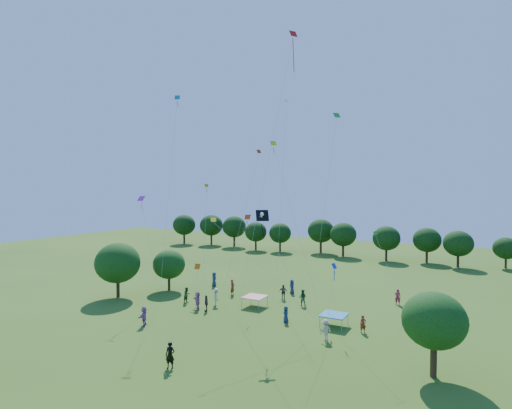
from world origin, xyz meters
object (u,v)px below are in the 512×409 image
(near_tree_west, at_px, (118,263))
(near_tree_east, at_px, (434,320))
(near_tree_north, at_px, (169,264))
(pirate_kite, at_px, (263,217))
(tent_red_stripe, at_px, (255,297))
(man_in_black, at_px, (170,355))
(red_high_kite, at_px, (283,90))
(tent_blue, at_px, (334,315))

(near_tree_west, height_order, near_tree_east, near_tree_west)
(near_tree_north, xyz_separation_m, pirate_kite, (16.89, -7.49, 6.79))
(tent_red_stripe, bearing_deg, near_tree_east, -25.08)
(near_tree_north, xyz_separation_m, man_in_black, (14.48, -16.76, -2.27))
(near_tree_north, xyz_separation_m, red_high_kite, (17.13, -4.00, 18.31))
(near_tree_east, xyz_separation_m, tent_red_stripe, (-17.94, 8.39, -2.72))
(near_tree_north, bearing_deg, near_tree_west, -118.59)
(man_in_black, bearing_deg, near_tree_north, 113.44)
(near_tree_west, xyz_separation_m, red_high_kite, (20.06, 1.38, 17.52))
(near_tree_west, xyz_separation_m, pirate_kite, (19.82, -2.11, 6.00))
(tent_red_stripe, xyz_separation_m, pirate_kite, (4.27, -6.36, 8.94))
(near_tree_north, height_order, tent_red_stripe, near_tree_north)
(tent_red_stripe, bearing_deg, tent_blue, -12.11)
(near_tree_east, relative_size, tent_red_stripe, 2.55)
(near_tree_east, distance_m, tent_red_stripe, 19.99)
(near_tree_north, height_order, man_in_black, near_tree_north)
(tent_blue, xyz_separation_m, pirate_kite, (-4.96, -4.38, 8.94))
(tent_red_stripe, relative_size, tent_blue, 1.00)
(near_tree_north, relative_size, near_tree_east, 0.88)
(tent_red_stripe, distance_m, man_in_black, 15.73)
(red_high_kite, bearing_deg, near_tree_west, -176.07)
(near_tree_west, xyz_separation_m, near_tree_north, (2.93, 5.38, -0.79))
(tent_red_stripe, distance_m, tent_blue, 9.43)
(near_tree_east, distance_m, red_high_kite, 22.92)
(near_tree_east, height_order, tent_red_stripe, near_tree_east)
(near_tree_west, xyz_separation_m, tent_blue, (24.77, 2.27, -2.94))
(near_tree_north, bearing_deg, red_high_kite, -13.14)
(tent_red_stripe, bearing_deg, pirate_kite, -56.13)
(pirate_kite, xyz_separation_m, red_high_kite, (0.25, 3.49, 11.52))
(near_tree_west, relative_size, near_tree_north, 1.26)
(near_tree_north, bearing_deg, tent_blue, -8.11)
(tent_blue, distance_m, pirate_kite, 11.12)
(near_tree_north, height_order, red_high_kite, red_high_kite)
(tent_red_stripe, bearing_deg, near_tree_north, 174.87)
(near_tree_north, relative_size, pirate_kite, 0.53)
(tent_red_stripe, bearing_deg, near_tree_west, -164.73)
(pirate_kite, bearing_deg, red_high_kite, 85.97)
(near_tree_north, xyz_separation_m, near_tree_east, (30.56, -9.53, 0.57))
(pirate_kite, distance_m, red_high_kite, 12.04)
(near_tree_east, height_order, man_in_black, near_tree_east)
(near_tree_north, relative_size, tent_red_stripe, 2.25)
(near_tree_north, distance_m, near_tree_east, 32.01)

